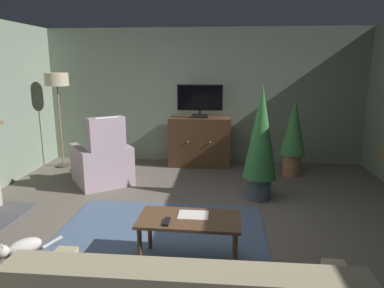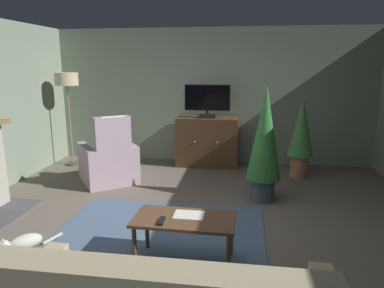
{
  "view_description": "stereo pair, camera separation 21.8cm",
  "coord_description": "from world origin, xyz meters",
  "px_view_note": "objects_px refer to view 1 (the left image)",
  "views": [
    {
      "loc": [
        0.4,
        -3.84,
        1.94
      ],
      "look_at": [
        0.03,
        0.2,
        1.02
      ],
      "focal_mm": 33.0,
      "sensor_mm": 36.0,
      "label": 1
    },
    {
      "loc": [
        0.62,
        -3.81,
        1.94
      ],
      "look_at": [
        0.03,
        0.2,
        1.02
      ],
      "focal_mm": 33.0,
      "sensor_mm": 36.0,
      "label": 2
    }
  ],
  "objects_px": {
    "folded_newspaper": "(193,215)",
    "armchair_beside_cabinet": "(103,163)",
    "floor_lamp": "(57,85)",
    "potted_plant_tall_palm_by_window": "(293,133)",
    "cat": "(22,247)",
    "coffee_table": "(189,224)",
    "tv_remote": "(167,222)",
    "television": "(200,100)",
    "tv_cabinet": "(200,143)",
    "potted_plant_leafy_by_curtain": "(261,139)"
  },
  "relations": [
    {
      "from": "armchair_beside_cabinet",
      "to": "floor_lamp",
      "type": "bearing_deg",
      "value": 141.36
    },
    {
      "from": "television",
      "to": "cat",
      "type": "bearing_deg",
      "value": -114.98
    },
    {
      "from": "folded_newspaper",
      "to": "floor_lamp",
      "type": "relative_size",
      "value": 0.17
    },
    {
      "from": "floor_lamp",
      "to": "television",
      "type": "bearing_deg",
      "value": 6.66
    },
    {
      "from": "potted_plant_tall_palm_by_window",
      "to": "cat",
      "type": "distance_m",
      "value": 4.49
    },
    {
      "from": "tv_cabinet",
      "to": "potted_plant_leafy_by_curtain",
      "type": "bearing_deg",
      "value": -59.84
    },
    {
      "from": "coffee_table",
      "to": "potted_plant_leafy_by_curtain",
      "type": "bearing_deg",
      "value": 64.88
    },
    {
      "from": "tv_remote",
      "to": "potted_plant_tall_palm_by_window",
      "type": "distance_m",
      "value": 3.57
    },
    {
      "from": "folded_newspaper",
      "to": "potted_plant_tall_palm_by_window",
      "type": "height_order",
      "value": "potted_plant_tall_palm_by_window"
    },
    {
      "from": "folded_newspaper",
      "to": "armchair_beside_cabinet",
      "type": "height_order",
      "value": "armchair_beside_cabinet"
    },
    {
      "from": "tv_cabinet",
      "to": "armchair_beside_cabinet",
      "type": "distance_m",
      "value": 1.96
    },
    {
      "from": "coffee_table",
      "to": "cat",
      "type": "bearing_deg",
      "value": -179.64
    },
    {
      "from": "coffee_table",
      "to": "armchair_beside_cabinet",
      "type": "relative_size",
      "value": 0.84
    },
    {
      "from": "tv_cabinet",
      "to": "potted_plant_tall_palm_by_window",
      "type": "relative_size",
      "value": 0.85
    },
    {
      "from": "coffee_table",
      "to": "cat",
      "type": "distance_m",
      "value": 1.78
    },
    {
      "from": "armchair_beside_cabinet",
      "to": "coffee_table",
      "type": "bearing_deg",
      "value": -53.79
    },
    {
      "from": "coffee_table",
      "to": "potted_plant_tall_palm_by_window",
      "type": "relative_size",
      "value": 0.73
    },
    {
      "from": "tv_cabinet",
      "to": "folded_newspaper",
      "type": "distance_m",
      "value": 3.43
    },
    {
      "from": "coffee_table",
      "to": "armchair_beside_cabinet",
      "type": "height_order",
      "value": "armchair_beside_cabinet"
    },
    {
      "from": "television",
      "to": "potted_plant_leafy_by_curtain",
      "type": "xyz_separation_m",
      "value": [
        0.98,
        -1.64,
        -0.37
      ]
    },
    {
      "from": "coffee_table",
      "to": "tv_cabinet",
      "type": "bearing_deg",
      "value": 92.23
    },
    {
      "from": "coffee_table",
      "to": "potted_plant_tall_palm_by_window",
      "type": "distance_m",
      "value": 3.38
    },
    {
      "from": "armchair_beside_cabinet",
      "to": "potted_plant_leafy_by_curtain",
      "type": "relative_size",
      "value": 0.72
    },
    {
      "from": "tv_remote",
      "to": "potted_plant_leafy_by_curtain",
      "type": "bearing_deg",
      "value": -29.74
    },
    {
      "from": "floor_lamp",
      "to": "potted_plant_tall_palm_by_window",
      "type": "bearing_deg",
      "value": -1.94
    },
    {
      "from": "folded_newspaper",
      "to": "armchair_beside_cabinet",
      "type": "bearing_deg",
      "value": 127.36
    },
    {
      "from": "television",
      "to": "coffee_table",
      "type": "relative_size",
      "value": 0.85
    },
    {
      "from": "coffee_table",
      "to": "television",
      "type": "bearing_deg",
      "value": 92.27
    },
    {
      "from": "folded_newspaper",
      "to": "armchair_beside_cabinet",
      "type": "relative_size",
      "value": 0.25
    },
    {
      "from": "armchair_beside_cabinet",
      "to": "potted_plant_leafy_by_curtain",
      "type": "height_order",
      "value": "potted_plant_leafy_by_curtain"
    },
    {
      "from": "armchair_beside_cabinet",
      "to": "floor_lamp",
      "type": "height_order",
      "value": "floor_lamp"
    },
    {
      "from": "television",
      "to": "potted_plant_tall_palm_by_window",
      "type": "relative_size",
      "value": 0.62
    },
    {
      "from": "potted_plant_tall_palm_by_window",
      "to": "tv_remote",
      "type": "bearing_deg",
      "value": -119.05
    },
    {
      "from": "coffee_table",
      "to": "floor_lamp",
      "type": "relative_size",
      "value": 0.56
    },
    {
      "from": "tv_remote",
      "to": "floor_lamp",
      "type": "xyz_separation_m",
      "value": [
        -2.55,
        3.26,
        1.07
      ]
    },
    {
      "from": "armchair_beside_cabinet",
      "to": "cat",
      "type": "distance_m",
      "value": 2.28
    },
    {
      "from": "tv_cabinet",
      "to": "tv_remote",
      "type": "xyz_separation_m",
      "value": [
        -0.06,
        -3.62,
        0.04
      ]
    },
    {
      "from": "television",
      "to": "potted_plant_tall_palm_by_window",
      "type": "distance_m",
      "value": 1.8
    },
    {
      "from": "potted_plant_leafy_by_curtain",
      "to": "folded_newspaper",
      "type": "bearing_deg",
      "value": -115.06
    },
    {
      "from": "cat",
      "to": "potted_plant_leafy_by_curtain",
      "type": "bearing_deg",
      "value": 35.02
    },
    {
      "from": "cat",
      "to": "coffee_table",
      "type": "bearing_deg",
      "value": 0.36
    },
    {
      "from": "potted_plant_tall_palm_by_window",
      "to": "floor_lamp",
      "type": "relative_size",
      "value": 0.78
    },
    {
      "from": "tv_cabinet",
      "to": "coffee_table",
      "type": "relative_size",
      "value": 1.16
    },
    {
      "from": "potted_plant_leafy_by_curtain",
      "to": "armchair_beside_cabinet",
      "type": "bearing_deg",
      "value": 169.77
    },
    {
      "from": "tv_cabinet",
      "to": "cat",
      "type": "bearing_deg",
      "value": -114.65
    },
    {
      "from": "potted_plant_leafy_by_curtain",
      "to": "floor_lamp",
      "type": "distance_m",
      "value": 3.89
    },
    {
      "from": "television",
      "to": "cat",
      "type": "distance_m",
      "value": 3.99
    },
    {
      "from": "television",
      "to": "potted_plant_leafy_by_curtain",
      "type": "bearing_deg",
      "value": -59.04
    },
    {
      "from": "tv_remote",
      "to": "potted_plant_tall_palm_by_window",
      "type": "height_order",
      "value": "potted_plant_tall_palm_by_window"
    },
    {
      "from": "tv_cabinet",
      "to": "television",
      "type": "distance_m",
      "value": 0.83
    }
  ]
}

